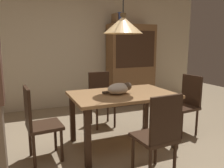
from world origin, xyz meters
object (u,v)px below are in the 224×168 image
hutch_bookcase (131,66)px  chair_left_side (38,121)px  book_yellow_short (121,20)px  chair_far_back (101,96)px  book_brown_thick (115,19)px  dining_table (122,100)px  chair_near_front (159,133)px  chair_right_side (186,102)px  book_blue_wide (118,18)px  cat_sleeping (119,88)px  pendant_lamp (123,25)px

hutch_bookcase → chair_left_side: bearing=-139.1°
book_yellow_short → chair_far_back: bearing=-128.6°
book_brown_thick → book_yellow_short: book_brown_thick is taller
dining_table → chair_left_side: 1.14m
book_brown_thick → book_yellow_short: 0.14m
dining_table → chair_near_front: bearing=-89.6°
chair_right_side → chair_far_back: same height
book_blue_wide → book_yellow_short: (0.07, 0.00, -0.03)m
chair_left_side → book_yellow_short: (2.00, 1.97, 1.43)m
chair_right_side → hutch_bookcase: size_ratio=0.50×
chair_far_back → chair_near_front: bearing=-89.8°
cat_sleeping → pendant_lamp: bearing=23.1°
chair_left_side → pendant_lamp: size_ratio=0.72×
pendant_lamp → book_blue_wide: (0.80, 1.97, 0.31)m
hutch_bookcase → cat_sleeping: bearing=-121.2°
dining_table → book_blue_wide: size_ratio=5.83×
dining_table → hutch_bookcase: 2.29m
pendant_lamp → book_yellow_short: 2.17m
chair_far_back → chair_left_side: same height
cat_sleeping → chair_right_side: bearing=1.6°
chair_right_side → book_brown_thick: bearing=101.6°
chair_left_side → pendant_lamp: 1.61m
chair_near_front → hutch_bookcase: bearing=68.2°
pendant_lamp → book_brown_thick: bearing=69.7°
book_brown_thick → chair_near_front: bearing=-104.2°
chair_far_back → hutch_bookcase: hutch_bookcase is taller
chair_near_front → book_brown_thick: (0.72, 2.84, 1.45)m
pendant_lamp → book_yellow_short: pendant_lamp is taller
pendant_lamp → book_brown_thick: size_ratio=5.42×
cat_sleeping → book_yellow_short: (0.93, 1.99, 1.11)m
chair_near_front → pendant_lamp: 1.45m
chair_far_back → book_yellow_short: (0.87, 1.09, 1.43)m
dining_table → cat_sleeping: size_ratio=3.46×
chair_near_front → chair_far_back: bearing=90.2°
hutch_bookcase → chair_far_back: bearing=-136.5°
chair_far_back → book_yellow_short: 1.99m
book_yellow_short → book_brown_thick: bearing=180.0°
chair_left_side → cat_sleeping: 1.11m
chair_right_side → book_yellow_short: 2.44m
chair_left_side → book_blue_wide: size_ratio=3.88×
dining_table → cat_sleeping: bearing=-156.9°
chair_near_front → book_yellow_short: 3.30m
chair_right_side → chair_near_front: 1.43m
pendant_lamp → book_brown_thick: (0.73, 1.97, 0.30)m
book_brown_thick → book_blue_wide: bearing=0.0°
chair_left_side → hutch_bookcase: hutch_bookcase is taller
chair_far_back → pendant_lamp: bearing=-90.0°
chair_far_back → cat_sleeping: bearing=-93.7°
chair_near_front → book_blue_wide: size_ratio=3.88×
book_brown_thick → cat_sleeping: bearing=-111.6°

